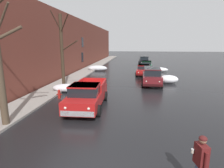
# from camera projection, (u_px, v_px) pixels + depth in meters

# --- Properties ---
(left_sidewalk_slab) EXTENTS (2.47, 80.00, 0.14)m
(left_sidewalk_slab) POSITION_uv_depth(u_px,v_px,m) (75.00, 77.00, 23.88)
(left_sidewalk_slab) COLOR gray
(left_sidewalk_slab) RESTS_ON ground
(brick_townhouse_facade) EXTENTS (0.63, 80.00, 8.17)m
(brick_townhouse_facade) POSITION_uv_depth(u_px,v_px,m) (60.00, 45.00, 23.23)
(brick_townhouse_facade) COLOR brown
(brick_townhouse_facade) RESTS_ON ground
(snow_bank_near_corner_left) EXTENTS (3.07, 1.11, 0.86)m
(snow_bank_near_corner_left) POSITION_uv_depth(u_px,v_px,m) (98.00, 68.00, 29.76)
(snow_bank_near_corner_left) COLOR white
(snow_bank_near_corner_left) RESTS_ON ground
(snow_bank_along_left_kerb) EXTENTS (3.15, 0.95, 0.71)m
(snow_bank_along_left_kerb) POSITION_uv_depth(u_px,v_px,m) (158.00, 70.00, 28.72)
(snow_bank_along_left_kerb) COLOR white
(snow_bank_along_left_kerb) RESTS_ON ground
(snow_bank_mid_block_left) EXTENTS (2.81, 1.24, 0.74)m
(snow_bank_mid_block_left) POSITION_uv_depth(u_px,v_px,m) (68.00, 88.00, 16.81)
(snow_bank_mid_block_left) COLOR white
(snow_bank_mid_block_left) RESTS_ON ground
(snow_bank_near_corner_right) EXTENTS (2.10, 1.41, 0.90)m
(snow_bank_near_corner_right) POSITION_uv_depth(u_px,v_px,m) (168.00, 79.00, 20.51)
(snow_bank_near_corner_right) COLOR white
(snow_bank_near_corner_right) RESTS_ON ground
(bare_tree_second_along_sidewalk) EXTENTS (2.06, 1.61, 6.93)m
(bare_tree_second_along_sidewalk) POSITION_uv_depth(u_px,v_px,m) (62.00, 52.00, 17.07)
(bare_tree_second_along_sidewalk) COLOR #382B1E
(bare_tree_second_along_sidewalk) RESTS_ON ground
(pickup_truck_red_approaching_near_lane) EXTENTS (2.38, 5.49, 1.76)m
(pickup_truck_red_approaching_near_lane) POSITION_uv_depth(u_px,v_px,m) (87.00, 95.00, 12.59)
(pickup_truck_red_approaching_near_lane) COLOR red
(pickup_truck_red_approaching_near_lane) RESTS_ON ground
(suv_maroon_parked_kerbside_close) EXTENTS (2.18, 4.75, 1.82)m
(suv_maroon_parked_kerbside_close) POSITION_uv_depth(u_px,v_px,m) (152.00, 76.00, 19.62)
(suv_maroon_parked_kerbside_close) COLOR maroon
(suv_maroon_parked_kerbside_close) RESTS_ON ground
(sedan_red_parked_kerbside_mid) EXTENTS (2.17, 4.15, 1.42)m
(sedan_red_parked_kerbside_mid) POSITION_uv_depth(u_px,v_px,m) (144.00, 70.00, 25.57)
(sedan_red_parked_kerbside_mid) COLOR red
(sedan_red_parked_kerbside_mid) RESTS_ON ground
(sedan_green_parked_far_down_block) EXTENTS (2.18, 4.37, 1.42)m
(sedan_green_parked_far_down_block) POSITION_uv_depth(u_px,v_px,m) (146.00, 65.00, 30.96)
(sedan_green_parked_far_down_block) COLOR #1E5633
(sedan_green_parked_far_down_block) RESTS_ON ground
(suv_black_queued_behind_truck) EXTENTS (2.06, 4.41, 1.82)m
(suv_black_queued_behind_truck) POSITION_uv_depth(u_px,v_px,m) (144.00, 60.00, 37.04)
(suv_black_queued_behind_truck) COLOR black
(suv_black_queued_behind_truck) RESTS_ON ground
(pedestrian_with_coffee) EXTENTS (0.43, 0.64, 1.76)m
(pedestrian_with_coffee) POSITION_uv_depth(u_px,v_px,m) (201.00, 159.00, 5.39)
(pedestrian_with_coffee) COLOR slate
(pedestrian_with_coffee) RESTS_ON ground
(fire_hydrant) EXTENTS (0.42, 0.22, 0.71)m
(fire_hydrant) POSITION_uv_depth(u_px,v_px,m) (59.00, 94.00, 14.91)
(fire_hydrant) COLOR #B21E19
(fire_hydrant) RESTS_ON ground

